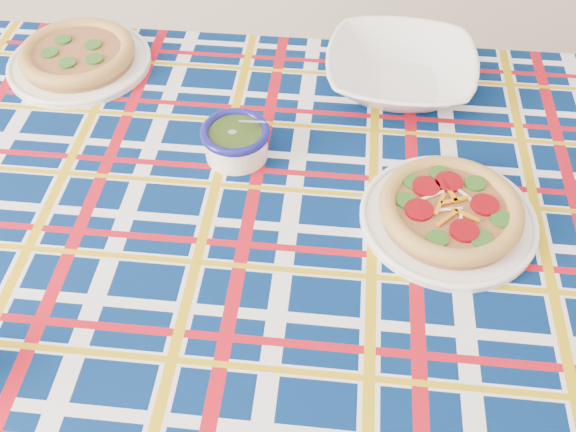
# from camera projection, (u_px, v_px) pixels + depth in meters

# --- Properties ---
(dining_table) EXTENTS (1.67, 1.14, 0.74)m
(dining_table) POSITION_uv_depth(u_px,v_px,m) (330.00, 241.00, 1.12)
(dining_table) COLOR brown
(dining_table) RESTS_ON floor
(tablecloth) EXTENTS (1.71, 1.17, 0.11)m
(tablecloth) POSITION_uv_depth(u_px,v_px,m) (330.00, 232.00, 1.10)
(tablecloth) COLOR #041C4B
(tablecloth) RESTS_ON dining_table
(main_focaccia_plate) EXTENTS (0.31, 0.31, 0.06)m
(main_focaccia_plate) POSITION_uv_depth(u_px,v_px,m) (450.00, 210.00, 1.03)
(main_focaccia_plate) COLOR #935A34
(main_focaccia_plate) RESTS_ON tablecloth
(pesto_bowl) EXTENTS (0.15, 0.15, 0.07)m
(pesto_bowl) POSITION_uv_depth(u_px,v_px,m) (236.00, 139.00, 1.13)
(pesto_bowl) COLOR #1D310D
(pesto_bowl) RESTS_ON tablecloth
(serving_bowl) EXTENTS (0.33, 0.33, 0.07)m
(serving_bowl) POSITION_uv_depth(u_px,v_px,m) (400.00, 72.00, 1.26)
(serving_bowl) COLOR white
(serving_bowl) RESTS_ON tablecloth
(second_focaccia_plate) EXTENTS (0.34, 0.34, 0.05)m
(second_focaccia_plate) POSITION_uv_depth(u_px,v_px,m) (78.00, 54.00, 1.32)
(second_focaccia_plate) COLOR #935A34
(second_focaccia_plate) RESTS_ON tablecloth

